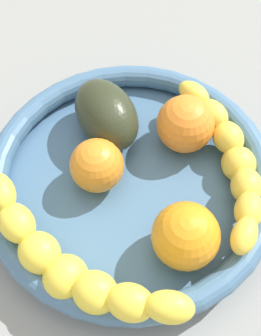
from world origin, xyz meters
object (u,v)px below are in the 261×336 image
(orange_front, at_px, (185,124))
(fruit_bowl, at_px, (130,181))
(banana_draped_right, at_px, (232,161))
(avocado_dark, at_px, (106,115))
(banana_draped_left, at_px, (70,265))
(orange_mid_left, at_px, (97,165))
(orange_mid_right, at_px, (186,236))

(orange_front, bearing_deg, fruit_bowl, -5.20)
(banana_draped_right, bearing_deg, avocado_dark, -71.49)
(banana_draped_left, relative_size, orange_mid_left, 4.17)
(banana_draped_right, distance_m, orange_mid_right, 0.10)
(orange_mid_left, relative_size, orange_mid_right, 0.87)
(fruit_bowl, xyz_separation_m, banana_draped_left, (0.12, 0.03, 0.03))
(banana_draped_left, relative_size, orange_front, 3.74)
(avocado_dark, bearing_deg, fruit_bowl, 63.57)
(fruit_bowl, distance_m, orange_front, 0.09)
(orange_mid_left, bearing_deg, banana_draped_left, 31.95)
(banana_draped_right, height_order, avocado_dark, avocado_dark)
(banana_draped_left, height_order, orange_mid_left, banana_draped_left)
(banana_draped_right, relative_size, orange_front, 2.79)
(banana_draped_left, relative_size, banana_draped_right, 1.34)
(banana_draped_left, relative_size, avocado_dark, 2.54)
(orange_mid_left, bearing_deg, orange_front, 160.65)
(banana_draped_left, xyz_separation_m, orange_front, (-0.20, -0.02, -0.00))
(banana_draped_left, bearing_deg, fruit_bowl, -165.08)
(fruit_bowl, height_order, orange_mid_right, orange_mid_right)
(orange_mid_left, distance_m, orange_mid_right, 0.12)
(avocado_dark, bearing_deg, orange_mid_right, 70.57)
(orange_front, bearing_deg, banana_draped_left, 6.79)
(banana_draped_left, height_order, orange_mid_right, orange_mid_right)
(banana_draped_right, bearing_deg, orange_front, -92.03)
(fruit_bowl, height_order, orange_front, orange_front)
(fruit_bowl, distance_m, banana_draped_right, 0.11)
(banana_draped_left, xyz_separation_m, orange_mid_left, (-0.10, -0.06, -0.01))
(fruit_bowl, height_order, banana_draped_right, banana_draped_right)
(fruit_bowl, height_order, orange_mid_left, orange_mid_left)
(fruit_bowl, xyz_separation_m, banana_draped_right, (-0.08, 0.07, 0.02))
(banana_draped_left, xyz_separation_m, banana_draped_right, (-0.20, 0.04, -0.01))
(banana_draped_right, height_order, orange_mid_left, orange_mid_left)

